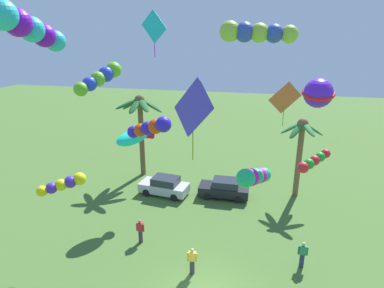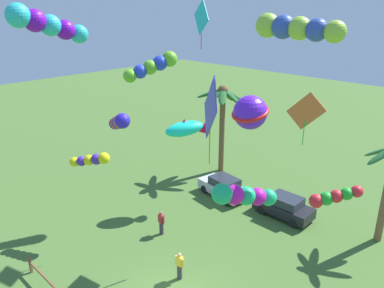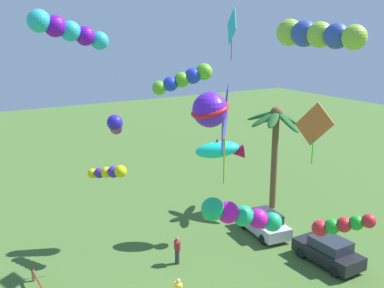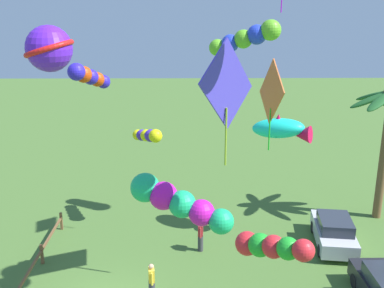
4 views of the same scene
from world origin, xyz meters
TOP-DOWN VIEW (x-y plane):
  - palm_tree_0 at (5.12, 12.48)m, footprint 3.26×3.33m
  - palm_tree_1 at (-8.32, 13.66)m, footprint 4.01×4.07m
  - parked_car_0 at (-0.43, 10.87)m, footprint 3.91×1.76m
  - parked_car_1 at (-5.20, 10.26)m, footprint 4.09×2.19m
  - spectator_0 at (4.84, 3.54)m, footprint 0.55×0.26m
  - spectator_1 at (-4.75, 3.73)m, footprint 0.55×0.26m
  - spectator_2 at (-1.00, 1.67)m, footprint 0.55×0.28m
  - kite_tube_0 at (5.03, 5.07)m, footprint 1.81×1.64m
  - kite_diamond_1 at (-1.60, 4.55)m, footprint 2.70×2.18m
  - kite_diamond_2 at (-4.50, 6.95)m, footprint 1.83×0.80m
  - kite_diamond_3 at (3.24, 5.25)m, footprint 1.71×0.33m
  - kite_tube_4 at (-7.76, 1.07)m, footprint 2.19×1.68m
  - kite_tube_5 at (-2.26, -0.55)m, footprint 2.13×1.25m
  - kite_tube_6 at (1.44, 6.89)m, footprint 4.32×1.35m
  - kite_tube_7 at (1.96, 2.80)m, footprint 1.71×3.16m
  - kite_tube_8 at (-7.77, 6.01)m, footprint 1.90×3.36m
  - kite_tube_9 at (-6.85, -1.01)m, footprint 1.08×3.86m
  - kite_fish_10 at (-6.41, 7.65)m, footprint 2.51×3.14m
  - kite_ball_11 at (4.09, -0.05)m, footprint 1.25×1.24m

SIDE VIEW (x-z plane):
  - parked_car_0 at x=-0.43m, z-range 0.00..1.51m
  - parked_car_1 at x=-5.20m, z-range 0.00..1.51m
  - spectator_0 at x=4.84m, z-range 0.02..1.61m
  - spectator_1 at x=-4.75m, z-range 0.02..1.61m
  - spectator_2 at x=-1.00m, z-range 0.02..1.61m
  - palm_tree_0 at x=5.12m, z-range 1.50..7.88m
  - kite_tube_4 at x=-7.76m, z-range 4.43..5.43m
  - kite_tube_7 at x=1.96m, z-range 4.76..6.35m
  - kite_fish_10 at x=-6.41m, z-range 4.95..6.30m
  - palm_tree_1 at x=-8.32m, z-range 1.99..9.41m
  - kite_tube_0 at x=5.03m, z-range 5.23..6.31m
  - kite_diamond_1 at x=-1.60m, z-range 6.09..10.86m
  - kite_tube_5 at x=-2.26m, z-range 8.18..9.37m
  - kite_diamond_3 at x=3.24m, z-range 7.92..10.35m
  - kite_tube_8 at x=-7.77m, z-range 8.91..10.72m
  - kite_ball_11 at x=4.09m, z-range 9.81..10.87m
  - kite_tube_6 at x=1.44m, z-range 11.83..13.05m
  - kite_tube_9 at x=-6.85m, z-range 11.65..13.56m
  - kite_diamond_2 at x=-4.50m, z-range 11.39..14.12m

